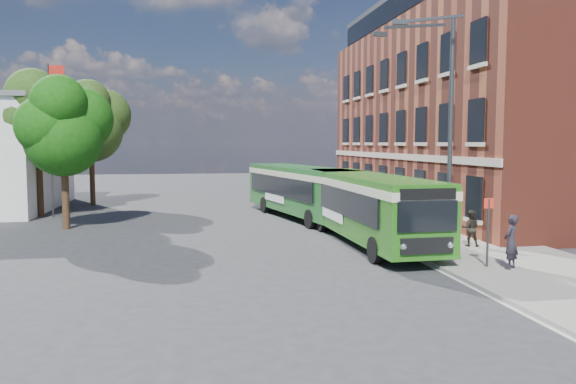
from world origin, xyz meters
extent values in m
plane|color=#2C2C2F|center=(0.00, 0.00, 0.00)|extent=(120.00, 120.00, 0.00)
cube|color=gray|center=(7.00, 8.00, 0.07)|extent=(6.00, 48.00, 0.15)
cube|color=beige|center=(3.95, 8.00, 0.01)|extent=(0.12, 48.00, 0.01)
cube|color=maroon|center=(14.00, 12.00, 6.00)|extent=(12.00, 26.00, 12.00)
cube|color=#C0B4A3|center=(7.96, 12.00, 3.60)|extent=(0.12, 26.00, 0.35)
cube|color=#202329|center=(14.00, 12.00, 13.10)|extent=(10.80, 24.80, 2.20)
cube|color=black|center=(8.57, 12.00, 13.10)|extent=(0.08, 24.00, 1.40)
cylinder|color=#37393C|center=(-12.50, 13.00, 4.50)|extent=(0.10, 0.10, 9.00)
cube|color=red|center=(-12.05, 13.00, 8.60)|extent=(0.90, 0.02, 0.60)
cylinder|color=#37393C|center=(5.20, -2.00, 0.15)|extent=(0.44, 0.44, 0.30)
cylinder|color=#37393C|center=(5.20, -2.00, 4.50)|extent=(0.18, 0.18, 9.00)
cube|color=#37393C|center=(3.96, -2.60, 8.80)|extent=(2.58, 0.46, 0.37)
cube|color=#37393C|center=(3.96, -1.40, 8.80)|extent=(2.58, 0.46, 0.37)
cube|color=#37393C|center=(2.73, -3.08, 8.55)|extent=(0.55, 0.22, 0.16)
cube|color=#37393C|center=(2.73, -0.92, 8.55)|extent=(0.55, 0.22, 0.16)
cylinder|color=#37393C|center=(5.60, -4.20, 1.25)|extent=(0.08, 0.08, 2.50)
cube|color=red|center=(5.60, -4.20, 2.35)|extent=(0.35, 0.04, 0.35)
cube|color=#236415|center=(3.20, 1.88, 1.77)|extent=(2.84, 12.21, 2.45)
cube|color=#236415|center=(3.20, 1.88, 0.50)|extent=(2.89, 12.25, 0.14)
cube|color=black|center=(1.91, 2.15, 1.90)|extent=(0.37, 10.34, 1.10)
cube|color=black|center=(4.47, 2.22, 1.90)|extent=(0.37, 10.34, 1.10)
cube|color=beige|center=(3.20, 1.88, 2.60)|extent=(2.91, 12.27, 0.32)
cube|color=#236415|center=(3.20, 1.88, 2.96)|extent=(2.74, 12.11, 0.12)
cube|color=black|center=(3.37, -4.22, 1.95)|extent=(2.15, 0.14, 1.05)
cube|color=black|center=(3.37, -4.23, 2.70)|extent=(2.00, 0.14, 0.38)
cube|color=black|center=(3.37, -4.23, 0.95)|extent=(1.90, 0.13, 0.55)
sphere|color=silver|center=(2.52, -4.23, 0.95)|extent=(0.26, 0.26, 0.26)
sphere|color=silver|center=(4.22, -4.18, 0.95)|extent=(0.26, 0.26, 0.26)
cube|color=black|center=(3.03, 7.98, 2.00)|extent=(2.00, 0.14, 0.90)
cube|color=white|center=(1.88, 2.84, 1.15)|extent=(0.13, 3.20, 0.45)
cylinder|color=black|center=(2.15, -2.42, 0.50)|extent=(0.31, 1.01, 1.00)
cylinder|color=black|center=(4.49, -2.36, 0.50)|extent=(0.31, 1.01, 1.00)
cylinder|color=black|center=(1.94, 5.12, 0.50)|extent=(0.31, 1.01, 1.00)
cylinder|color=black|center=(4.28, 5.19, 0.50)|extent=(0.31, 1.01, 1.00)
cube|color=#1E5F22|center=(1.92, 10.45, 1.77)|extent=(4.79, 12.08, 2.45)
cube|color=#1E5F22|center=(1.92, 10.45, 0.50)|extent=(4.84, 12.13, 0.14)
cube|color=black|center=(0.60, 10.49, 1.90)|extent=(2.06, 9.84, 1.10)
cube|color=black|center=(3.11, 11.00, 1.90)|extent=(2.06, 9.84, 1.10)
cube|color=beige|center=(1.92, 10.45, 2.60)|extent=(4.86, 12.15, 0.32)
cube|color=#1E5F22|center=(1.92, 10.45, 2.96)|extent=(4.67, 11.96, 0.12)
cube|color=black|center=(3.09, 4.63, 1.95)|extent=(2.12, 0.50, 1.05)
cube|color=black|center=(3.09, 4.62, 2.70)|extent=(1.98, 0.47, 0.38)
cube|color=black|center=(3.09, 4.62, 0.95)|extent=(1.88, 0.45, 0.55)
sphere|color=silver|center=(2.26, 4.47, 0.95)|extent=(0.26, 0.26, 0.26)
sphere|color=silver|center=(3.92, 4.81, 0.95)|extent=(0.26, 0.26, 0.26)
cube|color=black|center=(0.74, 16.28, 2.00)|extent=(1.98, 0.47, 0.90)
cube|color=white|center=(0.45, 11.18, 1.15)|extent=(0.67, 3.14, 0.45)
cylinder|color=black|center=(1.58, 6.19, 0.50)|extent=(0.47, 1.04, 1.00)
cylinder|color=black|center=(3.88, 6.65, 0.50)|extent=(0.47, 1.04, 1.00)
cylinder|color=black|center=(0.15, 13.27, 0.50)|extent=(0.47, 1.04, 1.00)
cylinder|color=black|center=(2.45, 13.73, 0.50)|extent=(0.47, 1.04, 1.00)
imported|color=black|center=(6.20, -4.65, 1.08)|extent=(0.81, 0.77, 1.85)
imported|color=black|center=(6.90, -0.54, 0.90)|extent=(0.90, 0.81, 1.51)
cylinder|color=#322112|center=(-10.78, 8.24, 1.66)|extent=(0.36, 0.36, 3.32)
sphere|color=#14470C|center=(-10.78, 8.24, 4.67)|extent=(3.92, 3.92, 3.92)
sphere|color=#14470C|center=(-10.02, 8.84, 5.65)|extent=(3.32, 3.32, 3.32)
sphere|color=#14470C|center=(-11.46, 7.71, 5.28)|extent=(3.01, 3.01, 3.01)
sphere|color=#14470C|center=(-10.78, 7.49, 6.41)|extent=(2.71, 2.71, 2.71)
cylinder|color=#322112|center=(-13.35, 13.69, 1.86)|extent=(0.36, 0.36, 3.71)
sphere|color=#274315|center=(-13.35, 13.69, 5.23)|extent=(4.39, 4.39, 4.39)
sphere|color=#274315|center=(-12.51, 14.36, 6.33)|extent=(3.71, 3.71, 3.71)
sphere|color=#274315|center=(-14.11, 13.10, 5.91)|extent=(3.38, 3.38, 3.38)
sphere|color=#274315|center=(-13.35, 12.84, 7.18)|extent=(3.04, 3.04, 3.04)
cylinder|color=#322112|center=(-11.33, 19.68, 1.87)|extent=(0.36, 0.36, 3.75)
sphere|color=#263D15|center=(-11.33, 19.68, 5.28)|extent=(4.43, 4.43, 4.43)
sphere|color=#263D15|center=(-10.48, 20.36, 6.39)|extent=(3.75, 3.75, 3.75)
sphere|color=#263D15|center=(-12.10, 19.08, 5.96)|extent=(3.41, 3.41, 3.41)
sphere|color=#263D15|center=(-11.33, 18.82, 7.24)|extent=(3.07, 3.07, 3.07)
camera|label=1|loc=(-4.46, -21.83, 4.41)|focal=35.00mm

